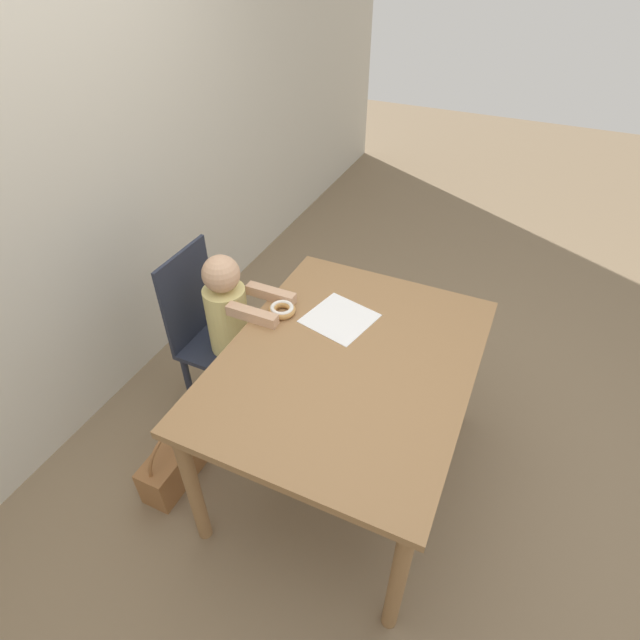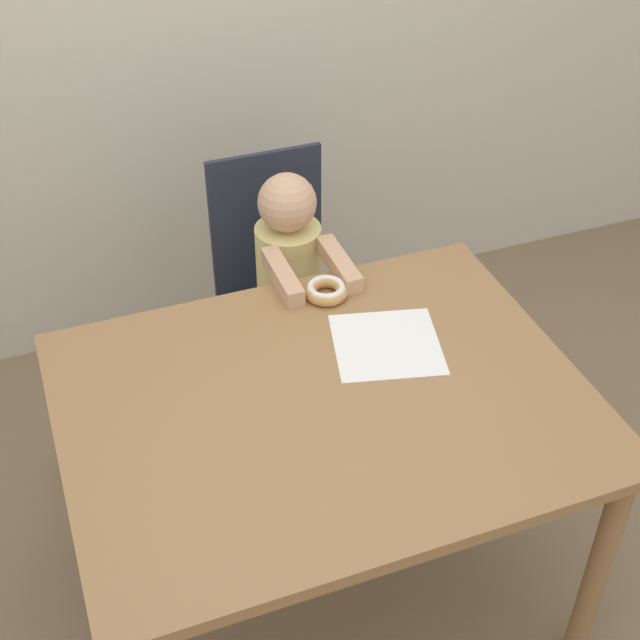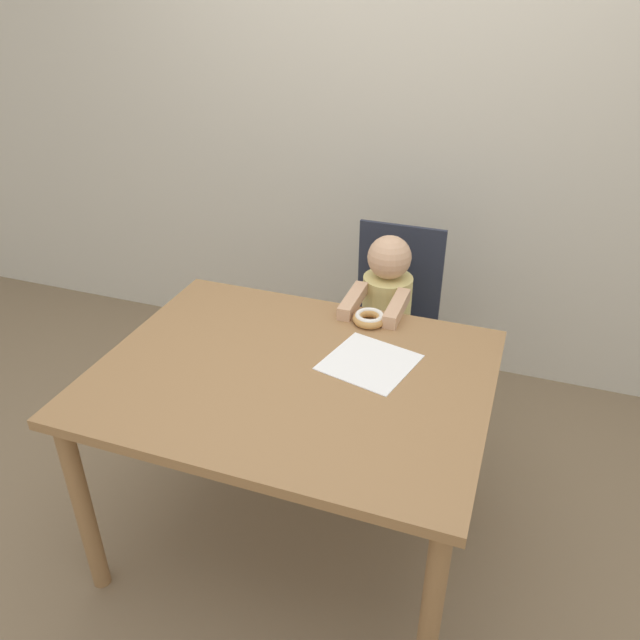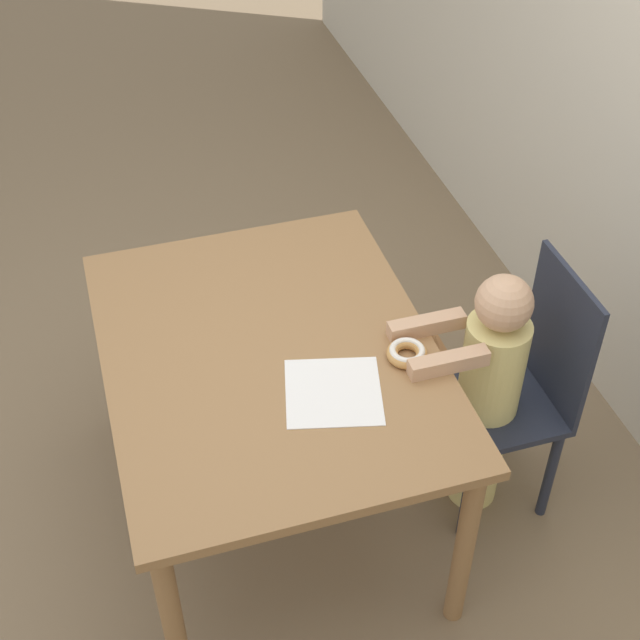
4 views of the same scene
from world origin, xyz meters
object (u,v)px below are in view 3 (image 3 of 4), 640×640
at_px(chair, 390,332).
at_px(donut, 369,318).
at_px(handbag, 273,384).
at_px(child_figure, 384,338).

height_order(chair, donut, chair).
bearing_deg(handbag, child_figure, -3.77).
height_order(chair, handbag, chair).
distance_m(child_figure, handbag, 0.68).
bearing_deg(chair, donut, -88.88).
height_order(child_figure, donut, child_figure).
relative_size(chair, donut, 7.70).
bearing_deg(donut, child_figure, 91.57).
xyz_separation_m(donut, handbag, (-0.56, 0.33, -0.66)).
distance_m(chair, child_figure, 0.12).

